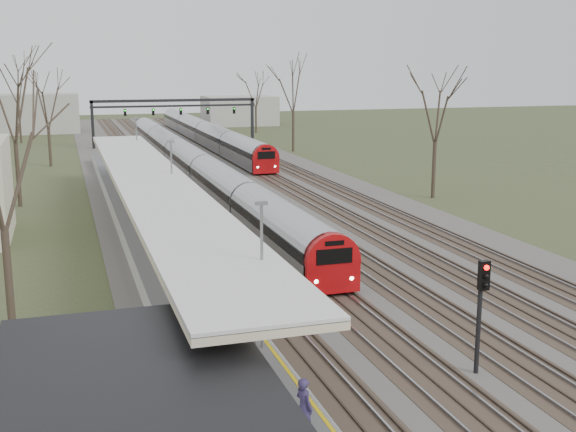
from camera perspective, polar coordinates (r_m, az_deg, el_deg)
name	(u,v)px	position (r m, az deg, el deg)	size (l,w,h in m)	color
track_bed	(227,181)	(65.50, -4.85, 2.77)	(24.00, 160.00, 0.22)	#474442
platform	(144,223)	(46.94, -11.29, -0.52)	(3.50, 69.00, 1.00)	#9E9B93
canopy	(151,180)	(41.90, -10.79, 2.79)	(4.10, 50.00, 3.11)	slate
signal_gantry	(175,108)	(94.34, -8.93, 8.41)	(21.00, 0.59, 6.08)	black
tree_west_far	(12,98)	(56.29, -20.97, 8.69)	(5.50, 5.50, 11.33)	#2D231C
tree_east_far	(436,106)	(57.39, 11.65, 8.54)	(5.00, 5.00, 10.30)	#2D231C
train_near	(190,162)	(67.88, -7.75, 4.23)	(2.62, 75.21, 3.05)	#ADB0B7
train_far	(205,133)	(97.02, -6.55, 6.54)	(2.62, 60.21, 3.05)	#ADB0B7
passenger	(304,407)	(19.09, 1.27, -14.89)	(0.59, 0.38, 1.61)	#322950
signal_post	(481,300)	(24.99, 15.02, -6.42)	(0.35, 0.45, 4.10)	black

